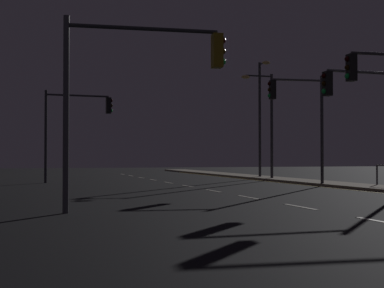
% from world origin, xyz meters
% --- Properties ---
extents(ground_plane, '(112.00, 112.00, 0.00)m').
position_xyz_m(ground_plane, '(0.00, 17.50, 0.00)').
color(ground_plane, black).
rests_on(ground_plane, ground).
extents(lane_markings_center, '(0.14, 50.00, 0.01)m').
position_xyz_m(lane_markings_center, '(0.00, 21.00, 0.01)').
color(lane_markings_center, silver).
rests_on(lane_markings_center, ground).
extents(lane_edge_line, '(0.14, 53.00, 0.01)m').
position_xyz_m(lane_edge_line, '(6.12, 22.50, 0.01)').
color(lane_edge_line, gold).
rests_on(lane_edge_line, ground).
extents(traffic_light_mid_right, '(2.96, 0.51, 5.48)m').
position_xyz_m(traffic_light_mid_right, '(5.41, 23.37, 3.94)').
color(traffic_light_mid_right, '#38383D').
rests_on(traffic_light_mid_right, sidewalk_right).
extents(traffic_light_near_left, '(4.45, 0.58, 5.24)m').
position_xyz_m(traffic_light_near_left, '(-4.86, 12.93, 3.72)').
color(traffic_light_near_left, '#4C4C51').
rests_on(traffic_light_near_left, ground).
extents(traffic_light_far_center, '(3.83, 0.37, 4.95)m').
position_xyz_m(traffic_light_far_center, '(5.15, 17.16, 3.63)').
color(traffic_light_far_center, '#38383D').
rests_on(traffic_light_far_center, sidewalk_right).
extents(traffic_light_far_left, '(3.93, 0.45, 5.30)m').
position_xyz_m(traffic_light_far_left, '(-5.09, 30.82, 3.74)').
color(traffic_light_far_left, '#38383D').
rests_on(traffic_light_far_left, ground).
extents(street_lamp_corner, '(0.56, 1.67, 7.84)m').
position_xyz_m(street_lamp_corner, '(7.50, 32.96, 4.79)').
color(street_lamp_corner, '#38383D').
rests_on(street_lamp_corner, sidewalk_right).
extents(street_lamp_across_street, '(2.16, 0.36, 6.65)m').
position_xyz_m(street_lamp_across_street, '(6.85, 30.62, 4.19)').
color(street_lamp_across_street, '#38383D').
rests_on(street_lamp_across_street, sidewalk_right).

